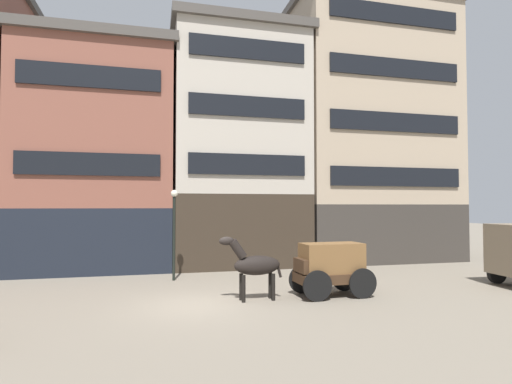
% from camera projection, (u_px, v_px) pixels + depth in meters
% --- Properties ---
extents(ground_plane, '(120.00, 120.00, 0.00)m').
position_uv_depth(ground_plane, '(198.00, 305.00, 13.90)').
color(ground_plane, slate).
extents(building_center_left, '(8.34, 7.17, 12.28)m').
position_uv_depth(building_center_left, '(99.00, 156.00, 22.90)').
color(building_center_left, black).
rests_on(building_center_left, ground_plane).
extents(building_center_right, '(7.98, 7.17, 13.78)m').
position_uv_depth(building_center_right, '(236.00, 148.00, 24.81)').
color(building_center_right, '#33281E').
rests_on(building_center_right, ground_plane).
extents(building_far_right, '(10.40, 7.17, 16.73)m').
position_uv_depth(building_far_right, '(367.00, 130.00, 27.00)').
color(building_far_right, '#38332D').
rests_on(building_far_right, ground_plane).
extents(cargo_wagon, '(2.94, 1.58, 1.98)m').
position_uv_depth(cargo_wagon, '(330.00, 265.00, 15.37)').
color(cargo_wagon, '#3D2819').
rests_on(cargo_wagon, ground_plane).
extents(draft_horse, '(2.35, 0.65, 2.30)m').
position_uv_depth(draft_horse, '(255.00, 265.00, 14.66)').
color(draft_horse, black).
rests_on(draft_horse, ground_plane).
extents(streetlamp_curbside, '(0.32, 0.32, 4.12)m').
position_uv_depth(streetlamp_curbside, '(174.00, 222.00, 18.65)').
color(streetlamp_curbside, black).
rests_on(streetlamp_curbside, ground_plane).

